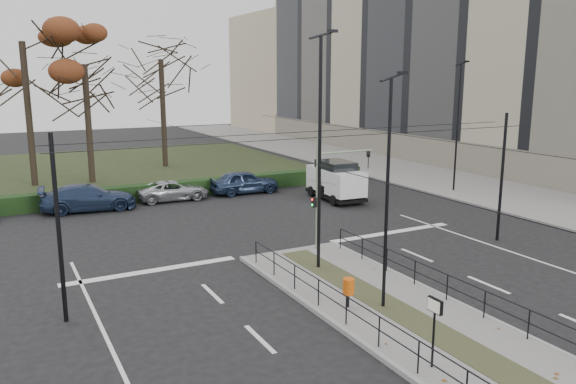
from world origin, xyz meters
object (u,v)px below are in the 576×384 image
(streetlamp_sidewalk, at_px, (458,126))
(parked_car_fifth, at_px, (244,182))
(white_van, at_px, (336,180))
(rust_tree, at_px, (22,41))
(traffic_light, at_px, (323,189))
(parked_car_fourth, at_px, (173,190))
(bare_tree_near, at_px, (85,73))
(streetlamp_median_near, at_px, (388,192))
(streetlamp_median_far, at_px, (320,151))
(info_panel, at_px, (435,314))
(parked_car_third, at_px, (88,198))
(bare_tree_center, at_px, (161,67))
(litter_bin, at_px, (348,287))

(streetlamp_sidewalk, relative_size, parked_car_fifth, 1.86)
(white_van, bearing_deg, rust_tree, 140.43)
(traffic_light, xyz_separation_m, parked_car_fourth, (-2.81, 13.29, -2.19))
(streetlamp_sidewalk, bearing_deg, bare_tree_near, 144.98)
(streetlamp_sidewalk, bearing_deg, streetlamp_median_near, -140.21)
(bare_tree_near, bearing_deg, streetlamp_median_far, -78.36)
(bare_tree_near, bearing_deg, traffic_light, -73.53)
(info_panel, xyz_separation_m, rust_tree, (-7.24, 32.51, 8.27))
(streetlamp_median_near, bearing_deg, streetlamp_sidewalk, 39.79)
(parked_car_third, xyz_separation_m, white_van, (14.20, -4.18, 0.51))
(parked_car_third, distance_m, parked_car_fifth, 9.92)
(parked_car_fourth, height_order, bare_tree_center, bare_tree_center)
(streetlamp_sidewalk, xyz_separation_m, parked_car_third, (-22.48, 5.93, -3.68))
(traffic_light, height_order, streetlamp_sidewalk, streetlamp_sidewalk)
(streetlamp_sidewalk, bearing_deg, litter_bin, -143.07)
(rust_tree, xyz_separation_m, parked_car_fifth, (12.12, -9.08, -9.14))
(parked_car_fourth, relative_size, parked_car_fifth, 0.96)
(streetlamp_median_far, height_order, white_van, streetlamp_median_far)
(info_panel, relative_size, parked_car_fifth, 0.42)
(rust_tree, distance_m, bare_tree_near, 4.37)
(streetlamp_sidewalk, xyz_separation_m, bare_tree_center, (-14.17, 19.38, 3.90))
(litter_bin, bearing_deg, parked_car_fifth, 76.40)
(streetlamp_sidewalk, relative_size, bare_tree_near, 0.76)
(white_van, bearing_deg, streetlamp_median_far, -125.53)
(streetlamp_median_far, height_order, rust_tree, rust_tree)
(parked_car_fourth, bearing_deg, traffic_light, -164.91)
(bare_tree_near, bearing_deg, bare_tree_center, 35.12)
(info_panel, xyz_separation_m, parked_car_fifth, (4.88, 23.43, -0.86))
(traffic_light, height_order, parked_car_fourth, traffic_light)
(parked_car_fifth, bearing_deg, bare_tree_near, 46.48)
(streetlamp_median_far, bearing_deg, parked_car_fourth, 94.89)
(info_panel, relative_size, rust_tree, 0.15)
(rust_tree, xyz_separation_m, bare_tree_center, (10.52, 4.08, -1.57))
(info_panel, xyz_separation_m, bare_tree_near, (-3.45, 31.85, 6.19))
(bare_tree_center, height_order, parked_car_fifth, bare_tree_center)
(parked_car_fourth, relative_size, white_van, 0.93)
(traffic_light, xyz_separation_m, white_van, (6.25, 8.64, -1.53))
(info_panel, height_order, white_van, white_van)
(streetlamp_sidewalk, xyz_separation_m, white_van, (-8.28, 1.75, -3.17))
(white_van, bearing_deg, parked_car_fourth, 152.82)
(litter_bin, height_order, bare_tree_near, bare_tree_near)
(litter_bin, distance_m, bare_tree_near, 28.69)
(streetlamp_median_near, distance_m, bare_tree_near, 28.73)
(streetlamp_median_far, relative_size, rust_tree, 0.71)
(rust_tree, xyz_separation_m, bare_tree_near, (3.78, -0.66, -2.08))
(streetlamp_median_far, xyz_separation_m, bare_tree_near, (-4.89, 23.72, 3.02))
(litter_bin, distance_m, parked_car_fifth, 19.71)
(streetlamp_median_near, relative_size, parked_car_third, 1.44)
(parked_car_fourth, bearing_deg, white_van, -114.01)
(parked_car_third, relative_size, rust_tree, 0.41)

